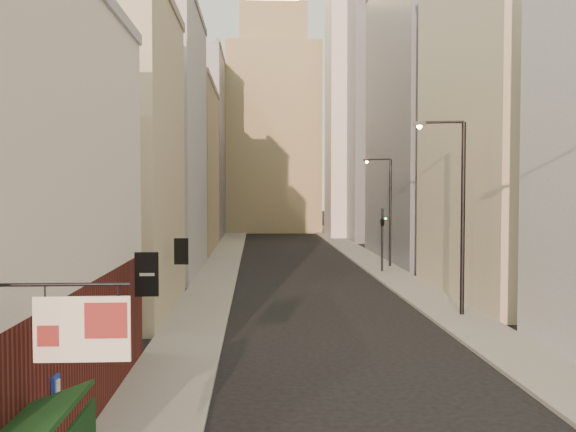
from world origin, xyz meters
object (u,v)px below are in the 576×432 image
(white_tower, at_px, (358,98))
(streetlamp_far, at_px, (387,206))
(traffic_light_right, at_px, (382,225))
(clock_tower, at_px, (273,117))
(streetlamp_mid, at_px, (458,205))

(white_tower, xyz_separation_m, streetlamp_far, (-2.84, -33.72, -13.49))
(white_tower, xyz_separation_m, traffic_light_right, (-3.91, -37.02, -14.87))
(streetlamp_far, distance_m, traffic_light_right, 3.73)
(clock_tower, relative_size, white_tower, 1.08)
(clock_tower, xyz_separation_m, streetlamp_far, (8.16, -47.72, -12.51))
(clock_tower, height_order, white_tower, clock_tower)
(clock_tower, height_order, streetlamp_mid, clock_tower)
(streetlamp_mid, bearing_deg, white_tower, 96.42)
(streetlamp_far, relative_size, traffic_light_right, 1.79)
(clock_tower, bearing_deg, white_tower, -51.84)
(white_tower, xyz_separation_m, streetlamp_mid, (-3.47, -54.01, -12.95))
(streetlamp_mid, distance_m, traffic_light_right, 17.11)
(clock_tower, distance_m, streetlamp_mid, 69.47)
(clock_tower, height_order, traffic_light_right, clock_tower)
(streetlamp_mid, height_order, streetlamp_far, streetlamp_mid)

